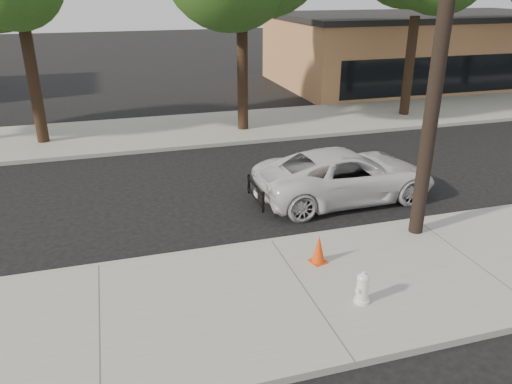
{
  "coord_description": "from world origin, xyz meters",
  "views": [
    {
      "loc": [
        -3.4,
        -12.21,
        5.86
      ],
      "look_at": [
        -0.07,
        -1.08,
        1.0
      ],
      "focal_mm": 35.0,
      "sensor_mm": 36.0,
      "label": 1
    }
  ],
  "objects_px": {
    "police_cruiser": "(346,175)",
    "fire_hydrant": "(362,288)",
    "utility_pole": "(441,42)",
    "traffic_cone": "(319,249)"
  },
  "relations": [
    {
      "from": "police_cruiser",
      "to": "fire_hydrant",
      "type": "bearing_deg",
      "value": 155.97
    },
    {
      "from": "utility_pole",
      "to": "fire_hydrant",
      "type": "height_order",
      "value": "utility_pole"
    },
    {
      "from": "police_cruiser",
      "to": "utility_pole",
      "type": "bearing_deg",
      "value": -168.61
    },
    {
      "from": "utility_pole",
      "to": "fire_hydrant",
      "type": "xyz_separation_m",
      "value": [
        -2.71,
        -2.32,
        -4.24
      ]
    },
    {
      "from": "utility_pole",
      "to": "police_cruiser",
      "type": "xyz_separation_m",
      "value": [
        -0.63,
        2.73,
        -3.97
      ]
    },
    {
      "from": "utility_pole",
      "to": "fire_hydrant",
      "type": "distance_m",
      "value": 5.55
    },
    {
      "from": "fire_hydrant",
      "to": "traffic_cone",
      "type": "bearing_deg",
      "value": 73.43
    },
    {
      "from": "utility_pole",
      "to": "traffic_cone",
      "type": "xyz_separation_m",
      "value": [
        -2.92,
        -0.68,
        -4.23
      ]
    },
    {
      "from": "police_cruiser",
      "to": "traffic_cone",
      "type": "distance_m",
      "value": 4.12
    },
    {
      "from": "police_cruiser",
      "to": "fire_hydrant",
      "type": "relative_size",
      "value": 8.33
    }
  ]
}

